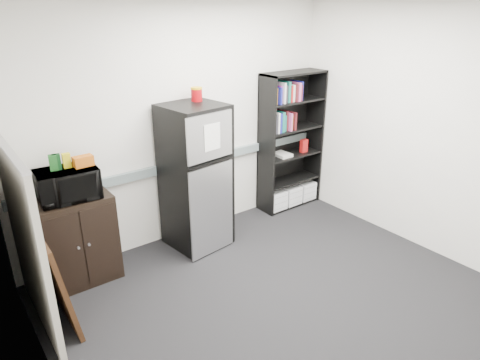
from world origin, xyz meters
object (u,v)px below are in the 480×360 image
Objects in this scene: microwave at (68,184)px; cubicle_partition at (27,241)px; refrigerator at (196,178)px; bookshelf at (291,142)px; cabinet at (76,240)px.

cubicle_partition is at bearing -137.39° from microwave.
microwave is 0.33× the size of refrigerator.
bookshelf is 1.59m from refrigerator.
cabinet is at bearing 40.91° from cubicle_partition.
microwave is at bearing -90.00° from cabinet.
cubicle_partition is (-3.43, -0.49, -0.10)m from bookshelf.
microwave is at bearing 169.91° from refrigerator.
cabinet is at bearing 169.24° from refrigerator.
cubicle_partition is 1.88m from refrigerator.
refrigerator is (1.36, -0.06, -0.24)m from microwave.
bookshelf is 2.95m from microwave.
microwave is (-2.94, -0.08, 0.15)m from bookshelf.
refrigerator reaches higher than cubicle_partition.
refrigerator is (1.36, -0.08, 0.37)m from cabinet.
cubicle_partition is at bearing -171.94° from bookshelf.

